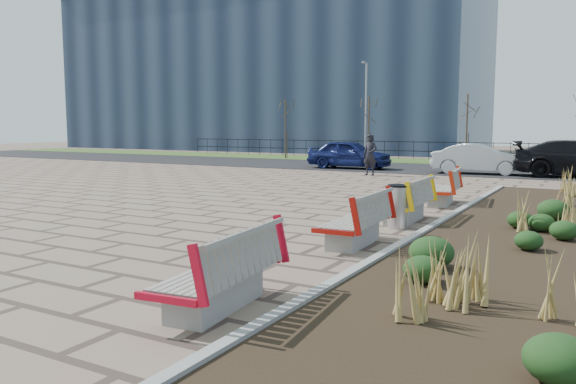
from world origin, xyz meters
The scene contains 19 objects.
ground centered at (0.00, 0.00, 0.00)m, with size 120.00×120.00×0.00m, color brown.
planting_bed centered at (6.25, 5.00, 0.05)m, with size 4.50×18.00×0.10m, color black.
planting_curb centered at (3.92, 5.00, 0.07)m, with size 0.16×18.00×0.15m, color gray.
grass_verge_far centered at (0.00, 28.00, 0.02)m, with size 80.00×5.00×0.04m, color #33511E.
road centered at (0.00, 22.00, 0.01)m, with size 80.00×7.00×0.02m, color black.
bench_a centered at (3.00, -1.42, 0.50)m, with size 0.90×2.10×1.00m, color red, non-canonical shape.
bench_b centered at (3.00, 2.84, 0.50)m, with size 0.90×2.10×1.00m, color #A5110B, non-canonical shape.
bench_c centered at (3.00, 5.88, 0.50)m, with size 0.90×2.10×1.00m, color yellow, non-canonical shape.
bench_d centered at (3.00, 9.21, 0.50)m, with size 0.90×2.10×1.00m, color red, non-canonical shape.
litter_bin centered at (3.16, 4.96, 0.47)m, with size 0.46×0.46×0.93m, color #B2B2B7.
pedestrian centered at (-2.21, 17.07, 0.93)m, with size 0.68×0.44×1.86m, color black.
car_blue centered at (-4.59, 20.29, 0.76)m, with size 1.75×4.34×1.48m, color #11184C.
car_silver centered at (1.95, 20.13, 0.71)m, with size 1.47×4.22×1.39m, color #B5B8BE.
tree_a centered at (-12.00, 26.50, 2.04)m, with size 1.40×1.40×4.00m, color #4C3D2D, non-canonical shape.
tree_b centered at (-6.00, 26.50, 2.04)m, with size 1.40×1.40×4.00m, color #4C3D2D, non-canonical shape.
tree_c centered at (0.00, 26.50, 2.04)m, with size 1.40×1.40×4.00m, color #4C3D2D, non-canonical shape.
lamp_west centered at (-6.00, 26.00, 3.04)m, with size 0.24×0.60×6.00m, color gray, non-canonical shape.
railing_fence centered at (0.00, 29.50, 0.64)m, with size 44.00×0.10×1.20m, color black, non-canonical shape.
building_glass centered at (-22.00, 40.00, 7.50)m, with size 40.00×14.00×15.00m, color #192338.
Camera 1 is at (7.03, -6.76, 2.22)m, focal length 35.00 mm.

